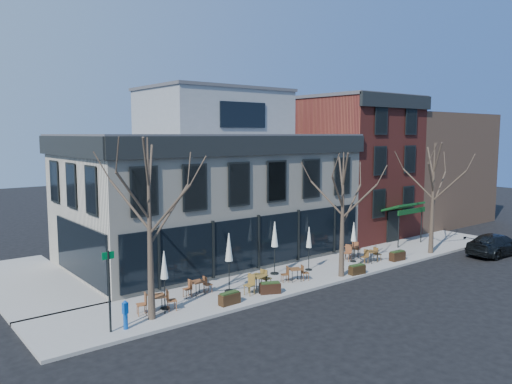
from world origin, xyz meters
TOP-DOWN VIEW (x-y plane):
  - ground at (0.00, 0.00)m, footprint 120.00×120.00m
  - sidewalk_front at (3.25, -2.15)m, footprint 33.50×4.70m
  - sidewalk_side at (-11.25, 6.00)m, footprint 4.50×12.00m
  - corner_building at (0.07, 5.07)m, footprint 18.39×10.39m
  - red_brick_building at (13.00, 4.98)m, footprint 8.20×11.78m
  - bg_building at (23.00, 6.00)m, footprint 12.00×12.00m
  - tree_corner at (-8.49, -3.20)m, footprint 3.93×3.98m
  - tree_mid at (3.01, -3.90)m, footprint 3.50×3.55m
  - tree_right at (12.01, -3.90)m, footprint 3.72×3.77m
  - sign_pole at (-10.50, -3.50)m, footprint 0.50×0.10m
  - parked_sedan at (15.48, -6.69)m, footprint 5.21×2.48m
  - call_box at (-9.89, -3.60)m, footprint 0.25×0.25m
  - cafe_set_0 at (-7.98, -2.66)m, footprint 1.90×0.93m
  - cafe_set_1 at (-5.18, -1.65)m, footprint 1.62×0.66m
  - cafe_set_2 at (-2.46, -3.10)m, footprint 2.01×0.97m
  - cafe_set_3 at (0.27, -2.96)m, footprint 1.65×0.97m
  - cafe_set_4 at (6.79, -2.98)m, footprint 1.68×0.68m
  - cafe_set_5 at (6.60, -1.58)m, footprint 1.97×1.01m
  - umbrella_0 at (-7.45, -2.45)m, footprint 0.44×0.44m
  - umbrella_1 at (-3.63, -2.21)m, footprint 0.49×0.49m
  - umbrella_2 at (0.29, -1.21)m, footprint 0.49×0.49m
  - umbrella_3 at (2.42, -1.84)m, footprint 0.42×0.42m
  - umbrella_4 at (6.01, -2.18)m, footprint 0.41×0.41m
  - planter_0 at (-4.74, -3.79)m, footprint 1.08×0.47m
  - planter_1 at (-2.19, -3.75)m, footprint 1.13×0.81m
  - planter_2 at (4.01, -4.20)m, footprint 1.05×0.52m
  - planter_3 at (8.49, -3.73)m, footprint 1.15×0.52m

SIDE VIEW (x-z plane):
  - ground at x=0.00m, z-range 0.00..0.00m
  - sidewalk_front at x=3.25m, z-range 0.00..0.15m
  - sidewalk_side at x=-11.25m, z-range 0.00..0.15m
  - planter_2 at x=4.01m, z-range 0.15..0.72m
  - planter_1 at x=-2.19m, z-range 0.15..0.74m
  - planter_0 at x=-4.74m, z-range 0.15..0.74m
  - planter_3 at x=8.49m, z-range 0.15..0.77m
  - cafe_set_3 at x=0.27m, z-range 0.16..1.01m
  - cafe_set_1 at x=-5.18m, z-range 0.16..1.02m
  - cafe_set_4 at x=6.79m, z-range 0.16..1.05m
  - cafe_set_0 at x=-7.98m, z-range 0.16..1.14m
  - cafe_set_5 at x=6.60m, z-range 0.16..1.18m
  - cafe_set_2 at x=-2.46m, z-range 0.16..1.19m
  - parked_sedan at x=15.48m, z-range 0.00..1.47m
  - call_box at x=-9.89m, z-range 0.19..1.43m
  - umbrella_4 at x=6.01m, z-range 0.67..3.21m
  - umbrella_3 at x=2.42m, z-range 0.69..3.31m
  - sign_pole at x=-10.50m, z-range 0.37..3.77m
  - umbrella_0 at x=-7.45m, z-range 0.71..3.45m
  - umbrella_1 at x=-3.63m, z-range 0.78..3.84m
  - umbrella_2 at x=0.29m, z-range 0.78..3.86m
  - tree_mid at x=3.01m, z-range 0.27..7.31m
  - tree_right at x=12.01m, z-range 0.28..7.76m
  - tree_corner at x=-8.49m, z-range 0.29..8.21m
  - corner_building at x=0.07m, z-range -0.83..10.27m
  - bg_building at x=23.00m, z-range 0.00..10.00m
  - red_brick_building at x=13.00m, z-range 0.05..11.22m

